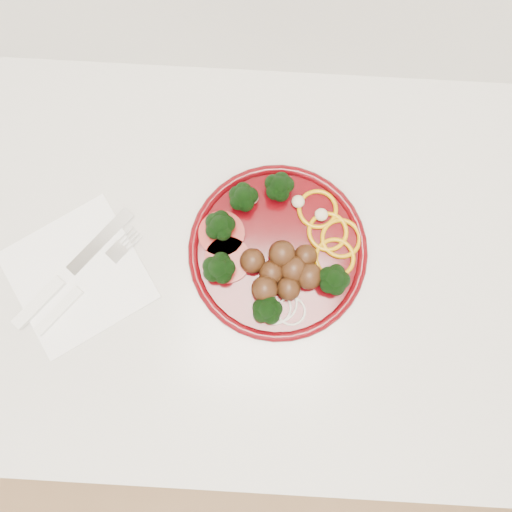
# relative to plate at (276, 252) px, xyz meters

# --- Properties ---
(counter) EXTENTS (2.40, 0.60, 0.90)m
(counter) POSITION_rel_plate_xyz_m (-0.26, -0.02, -0.47)
(counter) COLOR silver
(counter) RESTS_ON ground
(plate) EXTENTS (0.25, 0.25, 0.05)m
(plate) POSITION_rel_plate_xyz_m (0.00, 0.00, 0.00)
(plate) COLOR #4B0408
(plate) RESTS_ON counter
(napkin) EXTENTS (0.24, 0.24, 0.00)m
(napkin) POSITION_rel_plate_xyz_m (-0.28, -0.05, -0.02)
(napkin) COLOR white
(napkin) RESTS_ON counter
(knife) EXTENTS (0.15, 0.18, 0.01)m
(knife) POSITION_rel_plate_xyz_m (-0.30, -0.06, -0.01)
(knife) COLOR silver
(knife) RESTS_ON napkin
(fork) EXTENTS (0.14, 0.16, 0.01)m
(fork) POSITION_rel_plate_xyz_m (-0.28, -0.08, -0.01)
(fork) COLOR white
(fork) RESTS_ON napkin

